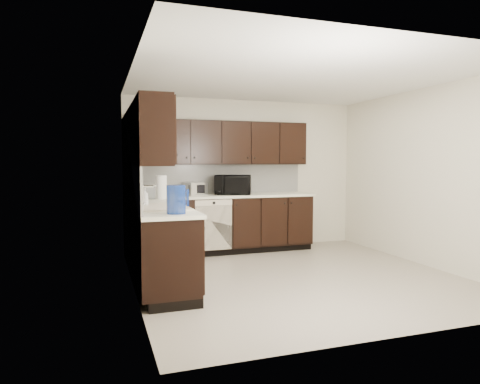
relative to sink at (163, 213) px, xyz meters
name	(u,v)px	position (x,y,z in m)	size (l,w,h in m)	color
floor	(295,276)	(1.68, 0.01, -0.88)	(4.00, 4.00, 0.00)	#A09584
ceiling	(297,78)	(1.68, 0.01, 1.62)	(4.00, 4.00, 0.00)	white
wall_back	(244,174)	(1.68, 2.01, 0.37)	(4.00, 0.02, 2.50)	beige
wall_left	(133,181)	(-0.32, 0.01, 0.37)	(0.02, 4.00, 2.50)	beige
wall_right	(425,177)	(3.68, 0.01, 0.37)	(0.02, 4.00, 2.50)	beige
wall_front	(405,188)	(1.68, -1.99, 0.37)	(4.00, 0.02, 2.50)	beige
lower_cabinets	(199,235)	(0.67, 1.12, -0.47)	(3.00, 2.80, 0.90)	black
countertop	(198,200)	(0.67, 1.12, 0.04)	(3.03, 2.83, 0.04)	white
backsplash	(181,181)	(0.46, 1.33, 0.30)	(3.00, 2.80, 0.48)	silver
upper_cabinets	(190,140)	(0.58, 1.22, 0.89)	(3.00, 2.80, 0.70)	black
dishwasher	(214,222)	(0.98, 1.42, -0.33)	(0.58, 0.04, 0.78)	beige
sink	(163,213)	(0.00, 0.00, 0.00)	(0.54, 0.82, 0.42)	beige
microwave	(233,185)	(1.37, 1.67, 0.22)	(0.57, 0.38, 0.31)	black
soap_bottle_a	(171,196)	(0.20, 0.66, 0.14)	(0.08, 0.08, 0.17)	gray
soap_bottle_b	(145,197)	(-0.17, 0.25, 0.17)	(0.08, 0.08, 0.22)	gray
toaster_oven	(195,189)	(0.77, 1.76, 0.16)	(0.32, 0.24, 0.20)	silver
storage_bin	(145,192)	(-0.05, 1.36, 0.15)	(0.48, 0.36, 0.19)	white
blue_pitcher	(176,199)	(0.05, -0.60, 0.20)	(0.19, 0.19, 0.29)	navy
teal_tumbler	(159,192)	(0.13, 1.23, 0.16)	(0.09, 0.09, 0.21)	#0C8D7B
paper_towel_roll	(161,187)	(0.16, 1.20, 0.23)	(0.15, 0.15, 0.33)	white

